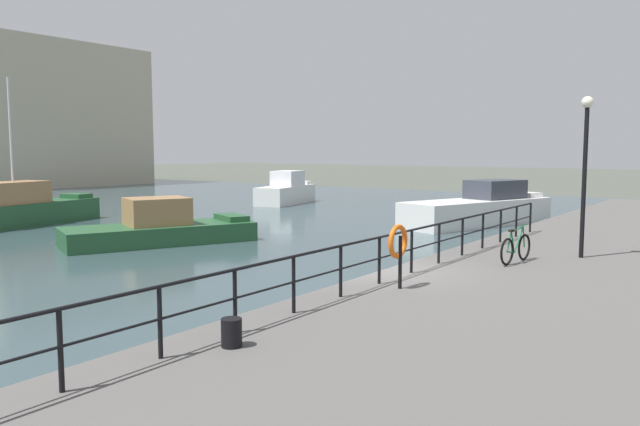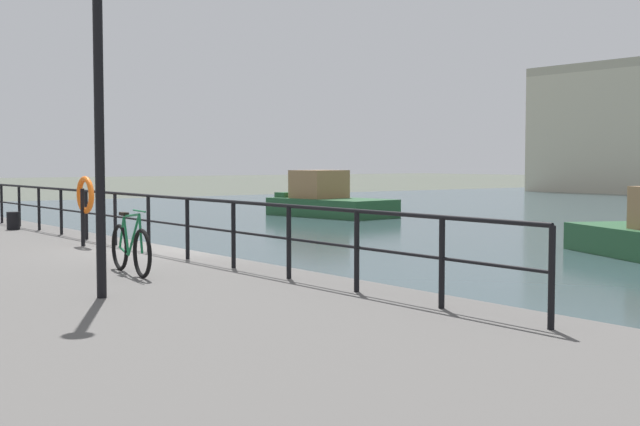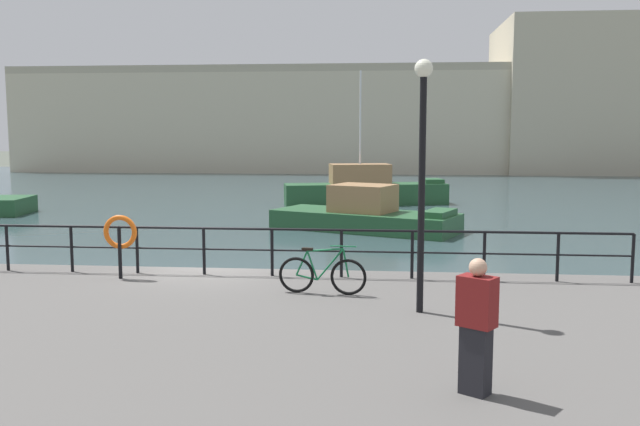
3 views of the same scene
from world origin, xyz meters
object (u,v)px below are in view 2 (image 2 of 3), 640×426
at_px(mooring_bollard, 13,221).
at_px(life_ring_stand, 85,197).
at_px(quay_lamp_post, 98,66).
at_px(moored_white_yacht, 327,201).
at_px(parked_bicycle, 131,248).

relative_size(mooring_bollard, life_ring_stand, 0.31).
distance_m(mooring_bollard, quay_lamp_post, 11.97).
xyz_separation_m(moored_white_yacht, quay_lamp_post, (21.40, -19.70, 2.98)).
bearing_deg(mooring_bollard, life_ring_stand, -1.18).
bearing_deg(moored_white_yacht, life_ring_stand, 123.48).
distance_m(parked_bicycle, life_ring_stand, 4.69).
distance_m(mooring_bollard, life_ring_stand, 5.10).
distance_m(life_ring_stand, quay_lamp_post, 7.04).
height_order(mooring_bollard, life_ring_stand, life_ring_stand).
relative_size(parked_bicycle, life_ring_stand, 1.26).
relative_size(moored_white_yacht, parked_bicycle, 3.52).
bearing_deg(parked_bicycle, life_ring_stand, 172.83).
xyz_separation_m(parked_bicycle, mooring_bollard, (-9.57, 1.17, -0.17)).
bearing_deg(mooring_bollard, parked_bicycle, -6.95).
distance_m(parked_bicycle, quay_lamp_post, 3.32).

